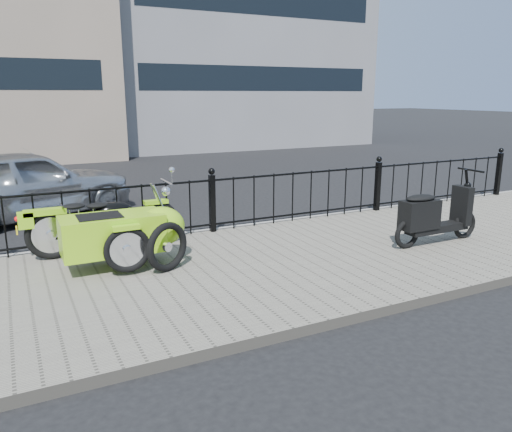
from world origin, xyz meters
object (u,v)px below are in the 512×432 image
sedan_car (24,184)px  motorcycle_sidecar (124,229)px  scooter (432,216)px  spare_tire (167,247)px

sedan_car → motorcycle_sidecar: bearing=174.2°
motorcycle_sidecar → sedan_car: 3.97m
motorcycle_sidecar → scooter: bearing=-15.6°
motorcycle_sidecar → sedan_car: bearing=105.6°
sedan_car → scooter: bearing=-154.1°
scooter → spare_tire: size_ratio=2.53×
scooter → spare_tire: scooter is taller
motorcycle_sidecar → sedan_car: size_ratio=0.56×
scooter → spare_tire: 4.03m
motorcycle_sidecar → sedan_car: (-1.07, 3.82, 0.10)m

